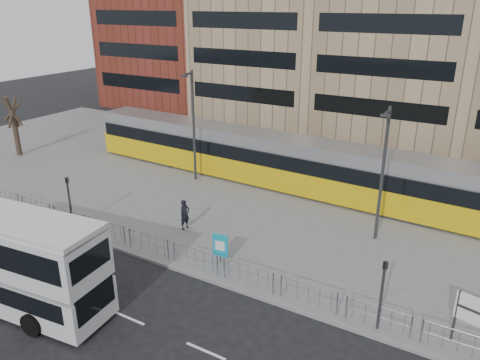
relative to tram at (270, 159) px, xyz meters
The scene contains 13 objects.
ground 12.93m from the tram, 90.47° to the right, with size 120.00×120.00×0.00m, color black.
plaza 2.06m from the tram, 97.63° to the right, with size 64.00×24.00×0.15m, color slate.
kerb 12.87m from the tram, 90.47° to the right, with size 64.00×0.25×0.17m, color gray.
pedestrian_barrier 12.47m from the tram, 81.23° to the right, with size 32.07×0.07×1.10m.
road_markings 16.92m from the tram, 86.95° to the right, with size 62.00×0.12×0.01m, color white.
tram is the anchor object (origin of this frame).
ad_panel 11.56m from the tram, 75.24° to the right, with size 0.82×0.19×1.54m.
pedestrian 9.15m from the tram, 95.26° to the right, with size 0.65×0.43×1.79m, color black.
traffic_light_west 13.94m from the tram, 118.50° to the right, with size 0.22×0.24×3.10m.
traffic_light_east 16.64m from the tram, 47.57° to the right, with size 0.23×0.25×3.10m.
lamp_post_west 6.09m from the tram, 156.45° to the right, with size 0.45×1.04×8.00m.
lamp_post_east 10.42m from the tram, 27.44° to the right, with size 0.45×1.04×7.46m.
bare_tree 22.50m from the tram, 166.93° to the right, with size 4.50×4.50×7.31m.
Camera 1 is at (14.44, -15.71, 12.55)m, focal length 35.00 mm.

